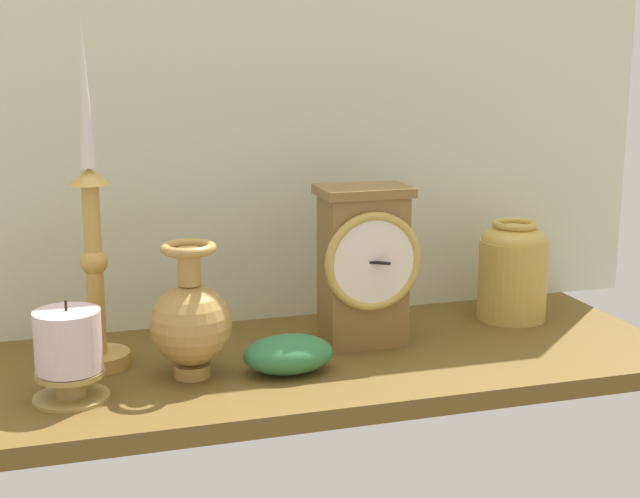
# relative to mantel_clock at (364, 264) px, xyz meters

# --- Properties ---
(ground_plane) EXTENTS (1.00, 0.36, 0.02)m
(ground_plane) POSITION_rel_mantel_clock_xyz_m (-0.11, -0.02, -0.12)
(ground_plane) COLOR brown
(back_wall) EXTENTS (1.20, 0.02, 0.65)m
(back_wall) POSITION_rel_mantel_clock_xyz_m (-0.11, 0.16, 0.22)
(back_wall) COLOR beige
(back_wall) RESTS_ON ground_plane
(mantel_clock) EXTENTS (0.13, 0.10, 0.21)m
(mantel_clock) POSITION_rel_mantel_clock_xyz_m (0.00, 0.00, 0.00)
(mantel_clock) COLOR olive
(mantel_clock) RESTS_ON ground_plane
(candlestick_tall_left) EXTENTS (0.08, 0.08, 0.42)m
(candlestick_tall_left) POSITION_rel_mantel_clock_xyz_m (-0.34, 0.01, 0.04)
(candlestick_tall_left) COLOR gold
(candlestick_tall_left) RESTS_ON ground_plane
(brass_vase_bulbous) EXTENTS (0.10, 0.10, 0.17)m
(brass_vase_bulbous) POSITION_rel_mantel_clock_xyz_m (-0.24, -0.06, -0.04)
(brass_vase_bulbous) COLOR #B38943
(brass_vase_bulbous) RESTS_ON ground_plane
(brass_vase_jar) EXTENTS (0.10, 0.10, 0.15)m
(brass_vase_jar) POSITION_rel_mantel_clock_xyz_m (0.25, 0.05, -0.03)
(brass_vase_jar) COLOR gold
(brass_vase_jar) RESTS_ON ground_plane
(pillar_candle_front) EXTENTS (0.09, 0.09, 0.12)m
(pillar_candle_front) POSITION_rel_mantel_clock_xyz_m (-0.38, -0.09, -0.05)
(pillar_candle_front) COLOR #A98C4A
(pillar_candle_front) RESTS_ON ground_plane
(ivy_sprig) EXTENTS (0.11, 0.08, 0.05)m
(ivy_sprig) POSITION_rel_mantel_clock_xyz_m (-0.12, -0.08, -0.09)
(ivy_sprig) COLOR #317742
(ivy_sprig) RESTS_ON ground_plane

